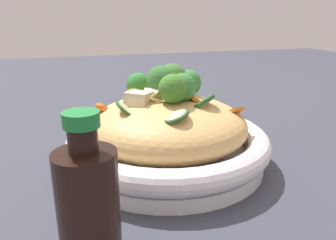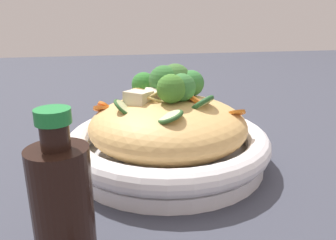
% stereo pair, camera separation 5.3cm
% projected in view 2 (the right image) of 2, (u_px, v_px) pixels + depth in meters
% --- Properties ---
extents(ground_plane, '(3.00, 3.00, 0.00)m').
position_uv_depth(ground_plane, '(168.00, 162.00, 0.55)').
color(ground_plane, '#383A47').
extents(serving_bowl, '(0.33, 0.33, 0.06)m').
position_uv_depth(serving_bowl, '(168.00, 146.00, 0.54)').
color(serving_bowl, white).
rests_on(serving_bowl, ground_plane).
extents(noodle_heap, '(0.25, 0.25, 0.10)m').
position_uv_depth(noodle_heap, '(168.00, 125.00, 0.53)').
color(noodle_heap, tan).
rests_on(noodle_heap, serving_bowl).
extents(broccoli_florets, '(0.18, 0.12, 0.07)m').
position_uv_depth(broccoli_florets, '(170.00, 84.00, 0.55)').
color(broccoli_florets, '#8DAE74').
rests_on(broccoli_florets, serving_bowl).
extents(carrot_coins, '(0.11, 0.23, 0.04)m').
position_uv_depth(carrot_coins, '(163.00, 107.00, 0.52)').
color(carrot_coins, orange).
rests_on(carrot_coins, serving_bowl).
extents(zucchini_slices, '(0.10, 0.16, 0.04)m').
position_uv_depth(zucchini_slices, '(173.00, 109.00, 0.48)').
color(zucchini_slices, beige).
rests_on(zucchini_slices, serving_bowl).
extents(chicken_chunks, '(0.06, 0.12, 0.03)m').
position_uv_depth(chicken_chunks, '(153.00, 96.00, 0.53)').
color(chicken_chunks, beige).
rests_on(chicken_chunks, serving_bowl).
extents(soy_sauce_bottle, '(0.06, 0.06, 0.16)m').
position_uv_depth(soy_sauce_bottle, '(63.00, 207.00, 0.30)').
color(soy_sauce_bottle, black).
rests_on(soy_sauce_bottle, ground_plane).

